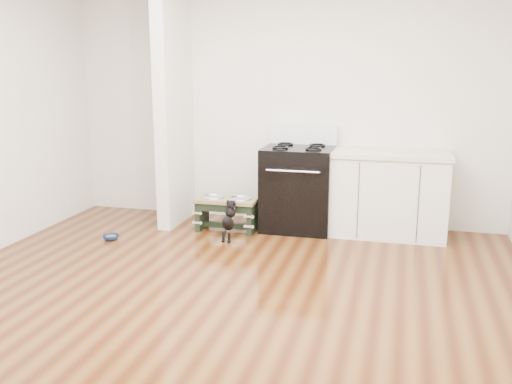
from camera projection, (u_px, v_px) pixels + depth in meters
ground at (215, 302)px, 4.44m from camera, size 5.00×5.00×0.00m
room_shell at (212, 92)px, 4.08m from camera, size 5.00×5.00×5.00m
partition_wall at (174, 105)px, 6.41m from camera, size 0.15×0.80×2.70m
oven_range at (298, 187)px, 6.31m from camera, size 0.76×0.69×1.14m
cabinet_run at (389, 194)px, 6.09m from camera, size 1.24×0.64×0.91m
dog_feeder at (227, 208)px, 6.28m from camera, size 0.67×0.36×0.38m
puppy at (229, 219)px, 5.97m from camera, size 0.12×0.34×0.41m
floor_bowl at (111, 237)px, 6.00m from camera, size 0.22×0.22×0.05m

